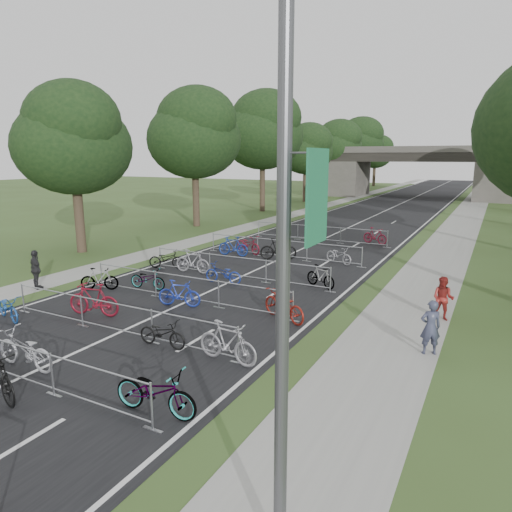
# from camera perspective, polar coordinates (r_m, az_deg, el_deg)

# --- Properties ---
(road) EXTENTS (11.00, 140.00, 0.01)m
(road) POSITION_cam_1_polar(r_m,az_deg,el_deg) (54.33, 16.68, 5.82)
(road) COLOR black
(road) RESTS_ON ground
(sidewalk_right) EXTENTS (3.00, 140.00, 0.01)m
(sidewalk_right) POSITION_cam_1_polar(r_m,az_deg,el_deg) (53.36, 25.14, 5.06)
(sidewalk_right) COLOR gray
(sidewalk_right) RESTS_ON ground
(sidewalk_left) EXTENTS (2.00, 140.00, 0.01)m
(sidewalk_left) POSITION_cam_1_polar(r_m,az_deg,el_deg) (56.28, 9.15, 6.38)
(sidewalk_left) COLOR gray
(sidewalk_left) RESTS_ON ground
(lane_markings) EXTENTS (0.12, 140.00, 0.00)m
(lane_markings) POSITION_cam_1_polar(r_m,az_deg,el_deg) (54.33, 16.68, 5.81)
(lane_markings) COLOR silver
(lane_markings) RESTS_ON ground
(overpass_bridge) EXTENTS (31.00, 8.00, 7.05)m
(overpass_bridge) POSITION_cam_1_polar(r_m,az_deg,el_deg) (68.85, 19.42, 9.85)
(overpass_bridge) COLOR #494741
(overpass_bridge) RESTS_ON ground
(lamppost) EXTENTS (0.61, 0.65, 8.21)m
(lamppost) POSITION_cam_1_polar(r_m,az_deg,el_deg) (5.65, 3.68, -1.82)
(lamppost) COLOR #4C4C51
(lamppost) RESTS_ON ground
(tree_left_0) EXTENTS (6.72, 6.72, 10.25)m
(tree_left_0) POSITION_cam_1_polar(r_m,az_deg,el_deg) (29.01, -21.88, 13.09)
(tree_left_0) COLOR #33261C
(tree_left_0) RESTS_ON ground
(tree_left_1) EXTENTS (7.56, 7.56, 11.53)m
(tree_left_1) POSITION_cam_1_polar(r_m,az_deg,el_deg) (37.97, -7.67, 14.68)
(tree_left_1) COLOR #33261C
(tree_left_1) RESTS_ON ground
(tree_left_2) EXTENTS (8.40, 8.40, 12.81)m
(tree_left_2) POSITION_cam_1_polar(r_m,az_deg,el_deg) (48.28, 0.90, 15.22)
(tree_left_2) COLOR #33261C
(tree_left_2) RESTS_ON ground
(tree_left_3) EXTENTS (6.72, 6.72, 10.25)m
(tree_left_3) POSITION_cam_1_polar(r_m,az_deg,el_deg) (59.16, 6.33, 13.04)
(tree_left_3) COLOR #33261C
(tree_left_3) RESTS_ON ground
(tree_left_4) EXTENTS (7.56, 7.56, 11.53)m
(tree_left_4) POSITION_cam_1_polar(r_m,az_deg,el_deg) (70.45, 10.07, 13.46)
(tree_left_4) COLOR #33261C
(tree_left_4) RESTS_ON ground
(tree_left_5) EXTENTS (8.40, 8.40, 12.81)m
(tree_left_5) POSITION_cam_1_polar(r_m,az_deg,el_deg) (81.96, 12.78, 13.73)
(tree_left_5) COLOR #33261C
(tree_left_5) RESTS_ON ground
(tree_left_6) EXTENTS (6.72, 6.72, 10.25)m
(tree_left_6) POSITION_cam_1_polar(r_m,az_deg,el_deg) (93.54, 14.74, 12.42)
(tree_left_6) COLOR #33261C
(tree_left_6) RESTS_ON ground
(barrier_row_1) EXTENTS (9.70, 0.08, 1.10)m
(barrier_row_1) POSITION_cam_1_polar(r_m,az_deg,el_deg) (13.47, -28.25, -11.54)
(barrier_row_1) COLOR #9EA0A5
(barrier_row_1) RESTS_ON ground
(barrier_row_2) EXTENTS (9.70, 0.08, 1.10)m
(barrier_row_2) POSITION_cam_1_polar(r_m,az_deg,el_deg) (15.55, -17.19, -7.45)
(barrier_row_2) COLOR #9EA0A5
(barrier_row_2) RESTS_ON ground
(barrier_row_3) EXTENTS (9.70, 0.08, 1.10)m
(barrier_row_3) POSITION_cam_1_polar(r_m,az_deg,el_deg) (18.27, -8.76, -4.09)
(barrier_row_3) COLOR #9EA0A5
(barrier_row_3) RESTS_ON ground
(barrier_row_4) EXTENTS (9.70, 0.08, 1.10)m
(barrier_row_4) POSITION_cam_1_polar(r_m,az_deg,el_deg) (21.49, -2.40, -1.47)
(barrier_row_4) COLOR #9EA0A5
(barrier_row_4) RESTS_ON ground
(barrier_row_5) EXTENTS (9.70, 0.08, 1.10)m
(barrier_row_5) POSITION_cam_1_polar(r_m,az_deg,el_deg) (25.82, 3.21, 0.87)
(barrier_row_5) COLOR #9EA0A5
(barrier_row_5) RESTS_ON ground
(barrier_row_6) EXTENTS (9.70, 0.08, 1.10)m
(barrier_row_6) POSITION_cam_1_polar(r_m,az_deg,el_deg) (31.28, 7.84, 2.78)
(barrier_row_6) COLOR #9EA0A5
(barrier_row_6) RESTS_ON ground
(bike_5) EXTENTS (2.10, 0.77, 1.09)m
(bike_5) POSITION_cam_1_polar(r_m,az_deg,el_deg) (14.05, -26.97, -10.43)
(bike_5) COLOR #AFAFB7
(bike_5) RESTS_ON ground
(bike_7) EXTENTS (2.15, 0.91, 1.10)m
(bike_7) POSITION_cam_1_polar(r_m,az_deg,el_deg) (10.79, -12.43, -16.24)
(bike_7) COLOR #9EA0A5
(bike_7) RESTS_ON ground
(bike_8) EXTENTS (1.84, 1.05, 0.91)m
(bike_8) POSITION_cam_1_polar(r_m,az_deg,el_deg) (18.35, -28.56, -5.71)
(bike_8) COLOR #1B4998
(bike_8) RESTS_ON ground
(bike_9) EXTENTS (2.11, 1.00, 1.22)m
(bike_9) POSITION_cam_1_polar(r_m,az_deg,el_deg) (17.52, -19.64, -5.18)
(bike_9) COLOR maroon
(bike_9) RESTS_ON ground
(bike_10) EXTENTS (1.68, 0.63, 0.87)m
(bike_10) POSITION_cam_1_polar(r_m,az_deg,el_deg) (14.24, -11.63, -9.46)
(bike_10) COLOR black
(bike_10) RESTS_ON ground
(bike_11) EXTENTS (2.00, 0.73, 1.18)m
(bike_11) POSITION_cam_1_polar(r_m,az_deg,el_deg) (12.94, -3.58, -10.77)
(bike_11) COLOR #939198
(bike_11) RESTS_ON ground
(bike_12) EXTENTS (1.65, 1.19, 0.98)m
(bike_12) POSITION_cam_1_polar(r_m,az_deg,el_deg) (20.80, -18.99, -2.76)
(bike_12) COLOR #9EA0A5
(bike_12) RESTS_ON ground
(bike_13) EXTENTS (1.78, 0.78, 0.91)m
(bike_13) POSITION_cam_1_polar(r_m,az_deg,el_deg) (20.40, -13.37, -2.82)
(bike_13) COLOR #9EA0A5
(bike_13) RESTS_ON ground
(bike_14) EXTENTS (1.80, 0.89, 1.04)m
(bike_14) POSITION_cam_1_polar(r_m,az_deg,el_deg) (17.78, -9.57, -4.66)
(bike_14) COLOR #1D31A0
(bike_14) RESTS_ON ground
(bike_15) EXTENTS (2.20, 1.56, 1.10)m
(bike_15) POSITION_cam_1_polar(r_m,az_deg,el_deg) (16.13, 3.47, -6.18)
(bike_15) COLOR maroon
(bike_15) RESTS_ON ground
(bike_16) EXTENTS (1.91, 1.30, 0.95)m
(bike_16) POSITION_cam_1_polar(r_m,az_deg,el_deg) (24.00, -11.15, -0.40)
(bike_16) COLOR black
(bike_16) RESTS_ON ground
(bike_17) EXTENTS (1.95, 0.66, 1.16)m
(bike_17) POSITION_cam_1_polar(r_m,az_deg,el_deg) (22.77, -7.94, -0.70)
(bike_17) COLOR gray
(bike_17) RESTS_ON ground
(bike_18) EXTENTS (1.84, 0.73, 0.95)m
(bike_18) POSITION_cam_1_polar(r_m,az_deg,el_deg) (20.75, -4.14, -2.20)
(bike_18) COLOR navy
(bike_18) RESTS_ON ground
(bike_19) EXTENTS (1.69, 1.08, 0.99)m
(bike_19) POSITION_cam_1_polar(r_m,az_deg,el_deg) (20.27, 8.08, -2.57)
(bike_19) COLOR #9EA0A5
(bike_19) RESTS_ON ground
(bike_20) EXTENTS (1.93, 0.65, 1.14)m
(bike_20) POSITION_cam_1_polar(r_m,az_deg,el_deg) (26.49, -2.87, 1.22)
(bike_20) COLOR navy
(bike_20) RESTS_ON ground
(bike_21) EXTENTS (2.18, 1.47, 1.09)m
(bike_21) POSITION_cam_1_polar(r_m,az_deg,el_deg) (27.14, -0.95, 1.44)
(bike_21) COLOR maroon
(bike_21) RESTS_ON ground
(bike_22) EXTENTS (2.08, 1.39, 1.22)m
(bike_22) POSITION_cam_1_polar(r_m,az_deg,el_deg) (25.51, 2.81, 0.88)
(bike_22) COLOR black
(bike_22) RESTS_ON ground
(bike_23) EXTENTS (1.87, 1.32, 0.93)m
(bike_23) POSITION_cam_1_polar(r_m,az_deg,el_deg) (24.98, 10.31, 0.11)
(bike_23) COLOR #96959C
(bike_23) RESTS_ON ground
(bike_27) EXTENTS (1.87, 1.12, 1.08)m
(bike_27) POSITION_cam_1_polar(r_m,az_deg,el_deg) (31.10, 14.66, 2.43)
(bike_27) COLOR maroon
(bike_27) RESTS_ON ground
(pedestrian_a) EXTENTS (0.71, 0.62, 1.64)m
(pedestrian_a) POSITION_cam_1_polar(r_m,az_deg,el_deg) (14.28, 20.97, -8.35)
(pedestrian_a) COLOR #33364C
(pedestrian_a) RESTS_ON ground
(pedestrian_b) EXTENTS (0.84, 0.70, 1.56)m
(pedestrian_b) POSITION_cam_1_polar(r_m,az_deg,el_deg) (17.36, 22.34, -4.97)
(pedestrian_b) COLOR maroon
(pedestrian_b) RESTS_ON ground
(pedestrian_c) EXTENTS (1.09, 0.72, 1.73)m
(pedestrian_c) POSITION_cam_1_polar(r_m,az_deg,el_deg) (21.92, -25.80, -1.58)
(pedestrian_c) COLOR black
(pedestrian_c) RESTS_ON ground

